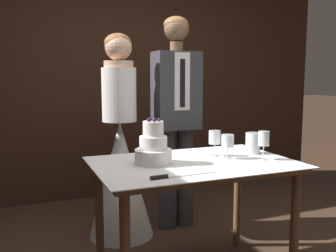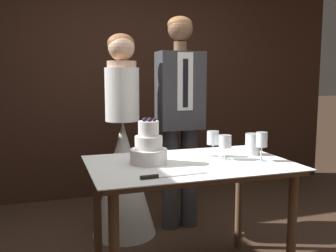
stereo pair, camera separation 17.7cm
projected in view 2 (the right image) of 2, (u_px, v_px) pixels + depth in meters
wall_back at (119, 65)px, 4.18m from camera, size 5.35×0.12×2.94m
cake_table at (189, 177)px, 2.38m from camera, size 1.27×0.83×0.80m
tiered_cake at (149, 147)px, 2.33m from camera, size 0.23×0.23×0.29m
cake_knife at (161, 176)px, 2.01m from camera, size 0.39×0.04×0.02m
wine_glass_near at (225, 142)px, 2.44m from camera, size 0.08×0.08×0.16m
wine_glass_middle at (213, 139)px, 2.53m from camera, size 0.08×0.08×0.17m
wine_glass_far at (262, 140)px, 2.39m from camera, size 0.07×0.07×0.19m
hurricane_candle at (253, 145)px, 2.60m from camera, size 0.10×0.10×0.15m
bride at (123, 162)px, 3.13m from camera, size 0.54×0.54×1.68m
groom at (180, 112)px, 3.24m from camera, size 0.39×0.25×1.84m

